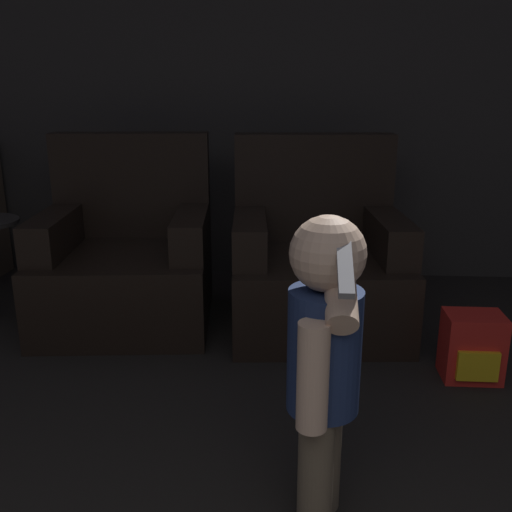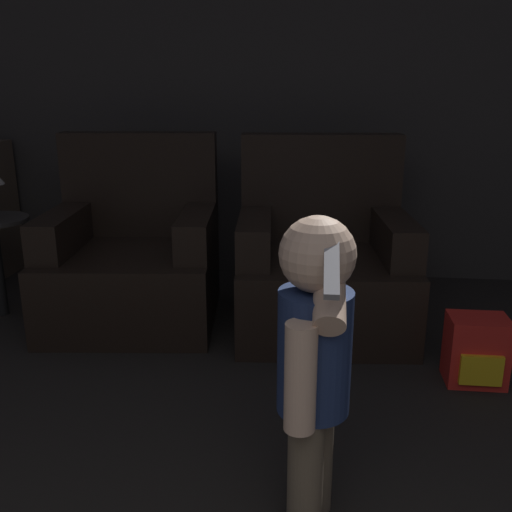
{
  "view_description": "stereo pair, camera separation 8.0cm",
  "coord_description": "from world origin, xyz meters",
  "px_view_note": "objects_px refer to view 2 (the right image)",
  "views": [
    {
      "loc": [
        0.04,
        0.76,
        1.22
      ],
      "look_at": [
        -0.1,
        2.87,
        0.59
      ],
      "focal_mm": 40.0,
      "sensor_mm": 36.0,
      "label": 1
    },
    {
      "loc": [
        0.12,
        0.77,
        1.22
      ],
      "look_at": [
        -0.1,
        2.87,
        0.59
      ],
      "focal_mm": 40.0,
      "sensor_mm": 36.0,
      "label": 2
    }
  ],
  "objects_px": {
    "armchair_left": "(135,259)",
    "armchair_right": "(322,265)",
    "person_toddler": "(314,353)",
    "toy_backpack": "(476,351)"
  },
  "relations": [
    {
      "from": "armchair_left",
      "to": "armchair_right",
      "type": "relative_size",
      "value": 1.0
    },
    {
      "from": "person_toddler",
      "to": "toy_backpack",
      "type": "relative_size",
      "value": 3.09
    },
    {
      "from": "armchair_left",
      "to": "person_toddler",
      "type": "distance_m",
      "value": 1.78
    },
    {
      "from": "armchair_left",
      "to": "armchair_right",
      "type": "xyz_separation_m",
      "value": [
        1.01,
        0.0,
        0.0
      ]
    },
    {
      "from": "armchair_left",
      "to": "person_toddler",
      "type": "relative_size",
      "value": 1.08
    },
    {
      "from": "toy_backpack",
      "to": "armchair_left",
      "type": "bearing_deg",
      "value": 160.89
    },
    {
      "from": "armchair_right",
      "to": "armchair_left",
      "type": "bearing_deg",
      "value": 175.54
    },
    {
      "from": "person_toddler",
      "to": "toy_backpack",
      "type": "height_order",
      "value": "person_toddler"
    },
    {
      "from": "armchair_left",
      "to": "toy_backpack",
      "type": "distance_m",
      "value": 1.77
    },
    {
      "from": "armchair_right",
      "to": "toy_backpack",
      "type": "distance_m",
      "value": 0.89
    }
  ]
}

